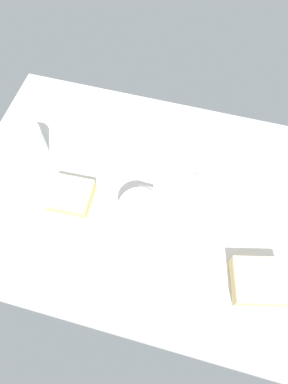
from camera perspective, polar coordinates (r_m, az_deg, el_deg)
tabletop at (r=88.27cm, az=-0.00°, el=-1.23°), size 90.00×64.00×2.00cm
coffee_mug_black at (r=80.19cm, az=-0.71°, el=-3.56°), size 9.11×11.36×9.28cm
sandwich_main at (r=86.87cm, az=-11.67°, el=-0.70°), size 10.23×9.30×4.40cm
sandwich_side at (r=81.47cm, az=17.94°, el=-13.58°), size 12.89×12.09×4.40cm
glass_of_milk at (r=94.76cm, az=-17.55°, el=7.34°), size 6.54×6.54×9.89cm
spoon at (r=90.96cm, az=10.40°, el=2.00°), size 11.82×2.77×0.80cm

